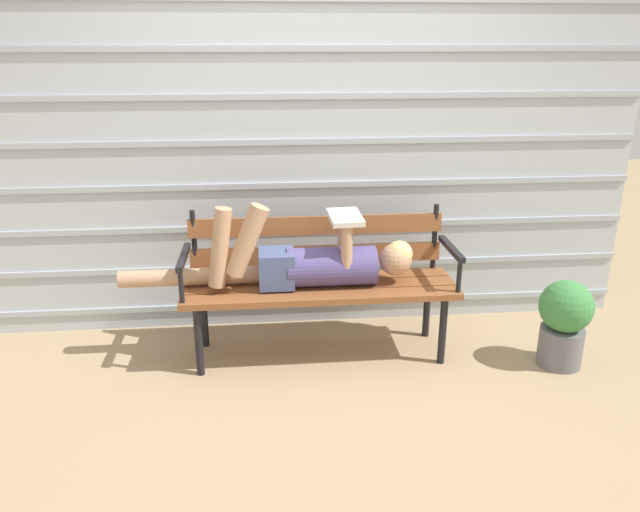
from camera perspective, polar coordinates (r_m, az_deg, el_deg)
ground_plane at (r=3.58m, az=0.26°, el=-10.49°), size 12.00×12.00×0.00m
house_siding at (r=3.82m, az=-0.71°, el=8.84°), size 4.15×0.08×2.16m
park_bench at (r=3.57m, az=-0.10°, el=-1.75°), size 1.59×0.46×0.86m
reclining_person at (r=3.47m, az=-1.33°, el=-0.55°), size 1.70×0.26×0.52m
potted_plant at (r=3.76m, az=22.08°, el=-5.65°), size 0.30×0.30×0.52m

